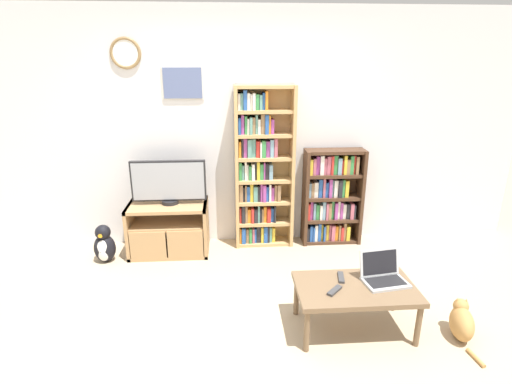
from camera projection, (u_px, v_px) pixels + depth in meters
The scene contains 12 objects.
ground_plane at pixel (243, 337), 3.11m from camera, with size 18.00×18.00×0.00m, color tan.
wall_back at pixel (235, 131), 4.43m from camera, with size 6.55×0.09×2.60m.
tv_stand at pixel (169, 228), 4.40m from camera, with size 0.86×0.50×0.57m.
television at pixel (169, 182), 4.26m from camera, with size 0.79×0.18×0.48m.
bookshelf_tall at pixel (261, 171), 4.44m from camera, with size 0.65×0.25×1.81m.
bookshelf_short at pixel (331, 197), 4.59m from camera, with size 0.67×0.25×1.11m.
coffee_table at pixel (355, 291), 3.10m from camera, with size 0.92×0.54×0.39m.
laptop at pixel (383, 274), 3.15m from camera, with size 0.37×0.30×0.24m.
remote_near_laptop at pixel (335, 291), 3.01m from camera, with size 0.14×0.15×0.02m.
remote_far_from_laptop at pixel (341, 277), 3.20m from camera, with size 0.07×0.17×0.02m.
cat at pixel (461, 322), 3.09m from camera, with size 0.25×0.51×0.29m.
penguin_figurine at pixel (104, 245), 4.22m from camera, with size 0.22×0.20×0.42m.
Camera 1 is at (-0.08, -2.59, 2.06)m, focal length 28.00 mm.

